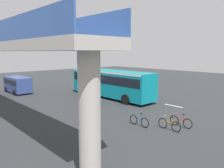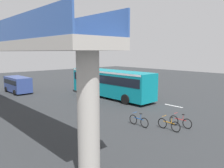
# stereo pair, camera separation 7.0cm
# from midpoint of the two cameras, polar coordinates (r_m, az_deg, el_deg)

# --- Properties ---
(ground) EXTENTS (80.00, 80.00, 0.00)m
(ground) POSITION_cam_midpoint_polar(r_m,az_deg,el_deg) (26.39, -1.83, -3.28)
(ground) COLOR #2D3033
(city_bus) EXTENTS (11.54, 2.85, 3.15)m
(city_bus) POSITION_cam_midpoint_polar(r_m,az_deg,el_deg) (25.76, -0.33, 0.69)
(city_bus) COLOR #0C8493
(city_bus) RESTS_ON ground
(parked_van) EXTENTS (4.80, 2.17, 2.05)m
(parked_van) POSITION_cam_midpoint_polar(r_m,az_deg,el_deg) (31.33, -22.95, 0.09)
(parked_van) COLOR #33478C
(parked_van) RESTS_ON ground
(bicycle_blue) EXTENTS (1.77, 0.44, 0.96)m
(bicycle_blue) POSITION_cam_midpoint_polar(r_m,az_deg,el_deg) (16.26, 6.98, -9.35)
(bicycle_blue) COLOR black
(bicycle_blue) RESTS_ON ground
(bicycle_red) EXTENTS (1.77, 0.44, 0.96)m
(bicycle_red) POSITION_cam_midpoint_polar(r_m,az_deg,el_deg) (16.68, 17.25, -9.22)
(bicycle_red) COLOR black
(bicycle_red) RESTS_ON ground
(bicycle_orange) EXTENTS (1.77, 0.44, 0.96)m
(bicycle_orange) POSITION_cam_midpoint_polar(r_m,az_deg,el_deg) (15.81, 14.48, -10.08)
(bicycle_orange) COLOR black
(bicycle_orange) RESTS_ON ground
(pedestrian) EXTENTS (0.38, 0.38, 1.79)m
(pedestrian) POSITION_cam_midpoint_polar(r_m,az_deg,el_deg) (22.80, -3.70, -2.86)
(pedestrian) COLOR #2D2D38
(pedestrian) RESTS_ON ground
(traffic_sign) EXTENTS (0.08, 0.60, 2.80)m
(traffic_sign) POSITION_cam_midpoint_polar(r_m,az_deg,el_deg) (30.67, -2.02, 1.92)
(traffic_sign) COLOR slate
(traffic_sign) RESTS_ON ground
(lane_dash_leftmost) EXTENTS (2.00, 0.20, 0.01)m
(lane_dash_leftmost) POSITION_cam_midpoint_polar(r_m,az_deg,el_deg) (22.84, 15.59, -5.40)
(lane_dash_leftmost) COLOR silver
(lane_dash_leftmost) RESTS_ON ground
(lane_dash_left) EXTENTS (2.00, 0.20, 0.01)m
(lane_dash_left) POSITION_cam_midpoint_polar(r_m,az_deg,el_deg) (25.11, 7.81, -3.94)
(lane_dash_left) COLOR silver
(lane_dash_left) RESTS_ON ground
(lane_dash_centre) EXTENTS (2.00, 0.20, 0.01)m
(lane_dash_centre) POSITION_cam_midpoint_polar(r_m,az_deg,el_deg) (27.77, 1.43, -2.69)
(lane_dash_centre) COLOR silver
(lane_dash_centre) RESTS_ON ground
(lane_dash_right) EXTENTS (2.00, 0.20, 0.01)m
(lane_dash_right) POSITION_cam_midpoint_polar(r_m,az_deg,el_deg) (30.72, -3.76, -1.64)
(lane_dash_right) COLOR silver
(lane_dash_right) RESTS_ON ground
(lane_dash_rightmost) EXTENTS (2.00, 0.20, 0.01)m
(lane_dash_rightmost) POSITION_cam_midpoint_polar(r_m,az_deg,el_deg) (33.89, -8.01, -0.77)
(lane_dash_rightmost) COLOR silver
(lane_dash_rightmost) RESTS_ON ground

